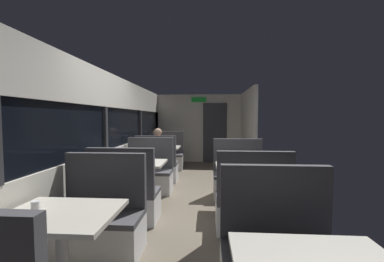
# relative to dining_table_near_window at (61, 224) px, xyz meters

# --- Properties ---
(ground_plane) EXTENTS (3.30, 9.20, 0.02)m
(ground_plane) POSITION_rel_dining_table_near_window_xyz_m (0.89, 2.09, -0.65)
(ground_plane) COLOR #665B4C
(carriage_window_panel_left) EXTENTS (0.09, 8.48, 2.30)m
(carriage_window_panel_left) POSITION_rel_dining_table_near_window_xyz_m (-0.56, 2.09, 0.47)
(carriage_window_panel_left) COLOR beige
(carriage_window_panel_left) RESTS_ON ground_plane
(carriage_end_bulkhead) EXTENTS (2.90, 0.11, 2.30)m
(carriage_end_bulkhead) POSITION_rel_dining_table_near_window_xyz_m (0.95, 6.28, 0.50)
(carriage_end_bulkhead) COLOR beige
(carriage_end_bulkhead) RESTS_ON ground_plane
(carriage_aisle_panel_right) EXTENTS (0.08, 2.40, 2.30)m
(carriage_aisle_panel_right) POSITION_rel_dining_table_near_window_xyz_m (2.34, 5.09, 0.51)
(carriage_aisle_panel_right) COLOR beige
(carriage_aisle_panel_right) RESTS_ON ground_plane
(dining_table_near_window) EXTENTS (0.90, 0.70, 0.74)m
(dining_table_near_window) POSITION_rel_dining_table_near_window_xyz_m (0.00, 0.00, 0.00)
(dining_table_near_window) COLOR #9E9EA3
(dining_table_near_window) RESTS_ON ground_plane
(bench_near_window_facing_entry) EXTENTS (0.95, 0.50, 1.10)m
(bench_near_window_facing_entry) POSITION_rel_dining_table_near_window_xyz_m (0.00, 0.70, -0.31)
(bench_near_window_facing_entry) COLOR silver
(bench_near_window_facing_entry) RESTS_ON ground_plane
(dining_table_mid_window) EXTENTS (0.90, 0.70, 0.74)m
(dining_table_mid_window) POSITION_rel_dining_table_near_window_xyz_m (0.00, 2.20, 0.00)
(dining_table_mid_window) COLOR #9E9EA3
(dining_table_mid_window) RESTS_ON ground_plane
(bench_mid_window_facing_end) EXTENTS (0.95, 0.50, 1.10)m
(bench_mid_window_facing_end) POSITION_rel_dining_table_near_window_xyz_m (0.00, 1.50, -0.31)
(bench_mid_window_facing_end) COLOR silver
(bench_mid_window_facing_end) RESTS_ON ground_plane
(bench_mid_window_facing_entry) EXTENTS (0.95, 0.50, 1.10)m
(bench_mid_window_facing_entry) POSITION_rel_dining_table_near_window_xyz_m (0.00, 2.90, -0.31)
(bench_mid_window_facing_entry) COLOR silver
(bench_mid_window_facing_entry) RESTS_ON ground_plane
(dining_table_far_window) EXTENTS (0.90, 0.70, 0.74)m
(dining_table_far_window) POSITION_rel_dining_table_near_window_xyz_m (0.00, 4.40, 0.00)
(dining_table_far_window) COLOR #9E9EA3
(dining_table_far_window) RESTS_ON ground_plane
(bench_far_window_facing_end) EXTENTS (0.95, 0.50, 1.10)m
(bench_far_window_facing_end) POSITION_rel_dining_table_near_window_xyz_m (0.00, 3.70, -0.31)
(bench_far_window_facing_end) COLOR silver
(bench_far_window_facing_end) RESTS_ON ground_plane
(bench_far_window_facing_entry) EXTENTS (0.95, 0.50, 1.10)m
(bench_far_window_facing_entry) POSITION_rel_dining_table_near_window_xyz_m (0.00, 5.10, -0.31)
(bench_far_window_facing_entry) COLOR silver
(bench_far_window_facing_entry) RESTS_ON ground_plane
(bench_front_aisle_facing_entry) EXTENTS (0.95, 0.50, 1.10)m
(bench_front_aisle_facing_entry) POSITION_rel_dining_table_near_window_xyz_m (1.79, 0.10, -0.31)
(bench_front_aisle_facing_entry) COLOR silver
(bench_front_aisle_facing_entry) RESTS_ON ground_plane
(dining_table_rear_aisle) EXTENTS (0.90, 0.70, 0.74)m
(dining_table_rear_aisle) POSITION_rel_dining_table_near_window_xyz_m (1.79, 2.00, 0.00)
(dining_table_rear_aisle) COLOR #9E9EA3
(dining_table_rear_aisle) RESTS_ON ground_plane
(bench_rear_aisle_facing_end) EXTENTS (0.95, 0.50, 1.10)m
(bench_rear_aisle_facing_end) POSITION_rel_dining_table_near_window_xyz_m (1.79, 1.30, -0.31)
(bench_rear_aisle_facing_end) COLOR silver
(bench_rear_aisle_facing_end) RESTS_ON ground_plane
(bench_rear_aisle_facing_entry) EXTENTS (0.95, 0.50, 1.10)m
(bench_rear_aisle_facing_entry) POSITION_rel_dining_table_near_window_xyz_m (1.79, 2.70, -0.31)
(bench_rear_aisle_facing_entry) COLOR silver
(bench_rear_aisle_facing_entry) RESTS_ON ground_plane
(seated_passenger) EXTENTS (0.47, 0.55, 1.26)m
(seated_passenger) POSITION_rel_dining_table_near_window_xyz_m (0.00, 3.78, -0.10)
(seated_passenger) COLOR #26262D
(seated_passenger) RESTS_ON ground_plane
(coffee_cup_primary) EXTENTS (0.07, 0.07, 0.09)m
(coffee_cup_primary) POSITION_rel_dining_table_near_window_xyz_m (-0.21, -0.00, 0.15)
(coffee_cup_primary) COLOR white
(coffee_cup_primary) RESTS_ON dining_table_near_window
(coffee_cup_secondary) EXTENTS (0.07, 0.07, 0.09)m
(coffee_cup_secondary) POSITION_rel_dining_table_near_window_xyz_m (1.80, 1.98, 0.15)
(coffee_cup_secondary) COLOR white
(coffee_cup_secondary) RESTS_ON dining_table_rear_aisle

